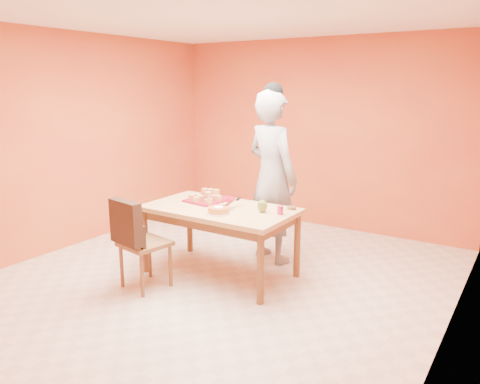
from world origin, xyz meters
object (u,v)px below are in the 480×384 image
Objects in this scene: checker_tin at (291,208)px; magenta_glass at (280,210)px; dining_table at (220,216)px; person at (272,177)px; sponge_cake at (219,210)px; dining_chair at (143,242)px; red_dinner_plate at (224,199)px; egg_ornament at (262,206)px; pastry_platter at (206,200)px.

magenta_glass is at bearing -91.38° from checker_tin.
dining_table is at bearing -152.76° from checker_tin.
sponge_cake is (-0.11, -0.91, -0.20)m from person.
checker_tin reaches higher than dining_table.
dining_chair is at bearing -122.46° from dining_table.
dining_chair is (-0.45, -0.71, -0.17)m from dining_table.
red_dinner_plate is (-0.40, -0.39, -0.23)m from person.
dining_chair reaches higher than red_dinner_plate.
person reaches higher than dining_chair.
magenta_glass is (1.12, 0.82, 0.31)m from dining_chair.
person reaches higher than red_dinner_plate.
egg_ornament is at bearing 129.14° from person.
dining_chair is 1.57m from checker_tin.
person reaches higher than pastry_platter.
dining_chair is 1.26m from egg_ornament.
dining_chair is at bearing 82.23° from person.
sponge_cake is at bearing -148.37° from egg_ornament.
egg_ornament is 1.40× the size of checker_tin.
dining_table is 4.19× the size of pastry_platter.
sponge_cake is (0.41, -0.33, 0.03)m from pastry_platter.
pastry_platter is (0.16, 0.84, 0.28)m from dining_chair.
person reaches higher than dining_table.
egg_ornament is (0.64, -0.24, 0.06)m from red_dinner_plate.
checker_tin is at bearing 12.69° from pastry_platter.
checker_tin reaches higher than red_dinner_plate.
person is 15.07× the size of egg_ornament.
person is 0.60m from red_dinner_plate.
person is at bearing 73.97° from dining_chair.
dining_table is at bearing -177.30° from egg_ornament.
red_dinner_plate is (-0.16, 0.32, 0.10)m from dining_table.
person is 5.22× the size of pastry_platter.
pastry_platter is (-0.53, -0.58, -0.23)m from person.
dining_table is 0.82m from person.
magenta_glass is at bearing 45.92° from dining_chair.
sponge_cake is 0.78m from checker_tin.
dining_table is at bearing -24.95° from pastry_platter.
sponge_cake is 0.45m from egg_ornament.
dining_chair is 10.78× the size of magenta_glass.
person reaches higher than magenta_glass.
egg_ornament is at bearing -126.06° from checker_tin.
red_dinner_plate is 2.68× the size of checker_tin.
pastry_platter reaches higher than dining_table.
red_dinner_plate is (0.29, 1.03, 0.27)m from dining_chair.
magenta_glass is at bearing 144.04° from person.
dining_chair reaches higher than sponge_cake.
egg_ornament is (0.93, 0.79, 0.33)m from dining_chair.
dining_table is at bearing 67.49° from dining_chair.
dining_chair reaches higher than checker_tin.
person is 0.77m from magenta_glass.
dining_chair is 2.49× the size of pastry_platter.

